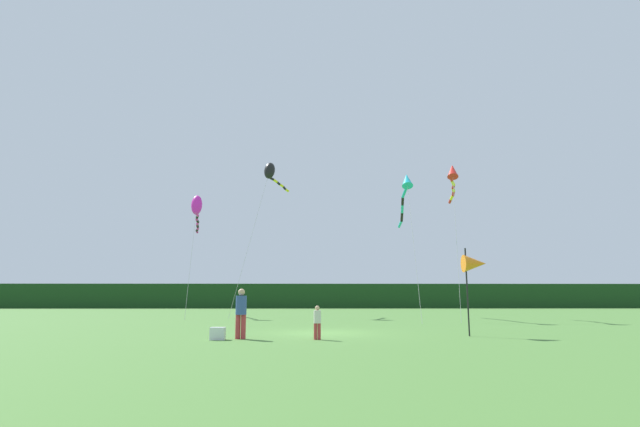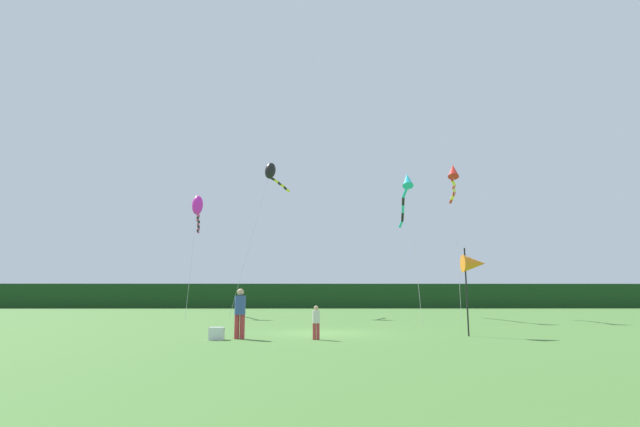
{
  "view_description": "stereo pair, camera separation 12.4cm",
  "coord_description": "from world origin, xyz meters",
  "px_view_note": "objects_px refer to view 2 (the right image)",
  "views": [
    {
      "loc": [
        -0.43,
        -21.0,
        1.52
      ],
      "look_at": [
        0.0,
        6.0,
        6.15
      ],
      "focal_mm": 27.19,
      "sensor_mm": 36.0,
      "label": 1
    },
    {
      "loc": [
        -0.31,
        -21.0,
        1.52
      ],
      "look_at": [
        0.0,
        6.0,
        6.15
      ],
      "focal_mm": 27.19,
      "sensor_mm": 36.0,
      "label": 2
    }
  ],
  "objects_px": {
    "kite_black": "(271,172)",
    "kite_red": "(453,176)",
    "kite_magenta": "(198,209)",
    "person_child": "(316,321)",
    "cooler_box": "(217,334)",
    "person_adult": "(240,311)",
    "banner_flag_pole": "(474,264)",
    "kite_cyan": "(406,190)"
  },
  "relations": [
    {
      "from": "kite_red",
      "to": "kite_cyan",
      "type": "distance_m",
      "value": 3.54
    },
    {
      "from": "banner_flag_pole",
      "to": "kite_red",
      "type": "relative_size",
      "value": 0.31
    },
    {
      "from": "person_child",
      "to": "kite_cyan",
      "type": "distance_m",
      "value": 19.24
    },
    {
      "from": "person_child",
      "to": "kite_magenta",
      "type": "relative_size",
      "value": 0.12
    },
    {
      "from": "kite_red",
      "to": "kite_magenta",
      "type": "relative_size",
      "value": 1.11
    },
    {
      "from": "banner_flag_pole",
      "to": "kite_cyan",
      "type": "distance_m",
      "value": 15.92
    },
    {
      "from": "person_adult",
      "to": "person_child",
      "type": "xyz_separation_m",
      "value": [
        2.78,
        -0.32,
        -0.34
      ]
    },
    {
      "from": "cooler_box",
      "to": "kite_red",
      "type": "height_order",
      "value": "kite_red"
    },
    {
      "from": "person_child",
      "to": "kite_black",
      "type": "height_order",
      "value": "kite_black"
    },
    {
      "from": "kite_cyan",
      "to": "kite_red",
      "type": "bearing_deg",
      "value": -3.06
    },
    {
      "from": "banner_flag_pole",
      "to": "person_child",
      "type": "bearing_deg",
      "value": -167.1
    },
    {
      "from": "person_adult",
      "to": "cooler_box",
      "type": "bearing_deg",
      "value": -154.55
    },
    {
      "from": "person_adult",
      "to": "cooler_box",
      "type": "relative_size",
      "value": 3.49
    },
    {
      "from": "kite_cyan",
      "to": "kite_black",
      "type": "bearing_deg",
      "value": 149.85
    },
    {
      "from": "person_child",
      "to": "cooler_box",
      "type": "distance_m",
      "value": 3.56
    },
    {
      "from": "cooler_box",
      "to": "kite_magenta",
      "type": "distance_m",
      "value": 22.38
    },
    {
      "from": "cooler_box",
      "to": "kite_red",
      "type": "distance_m",
      "value": 23.02
    },
    {
      "from": "kite_black",
      "to": "kite_red",
      "type": "bearing_deg",
      "value": -24.21
    },
    {
      "from": "person_child",
      "to": "banner_flag_pole",
      "type": "xyz_separation_m",
      "value": [
        6.25,
        1.43,
        2.11
      ]
    },
    {
      "from": "kite_black",
      "to": "kite_magenta",
      "type": "bearing_deg",
      "value": -160.32
    },
    {
      "from": "person_child",
      "to": "person_adult",
      "type": "bearing_deg",
      "value": 173.49
    },
    {
      "from": "person_adult",
      "to": "person_child",
      "type": "distance_m",
      "value": 2.82
    },
    {
      "from": "person_adult",
      "to": "banner_flag_pole",
      "type": "distance_m",
      "value": 9.27
    },
    {
      "from": "kite_black",
      "to": "cooler_box",
      "type": "bearing_deg",
      "value": -89.48
    },
    {
      "from": "person_adult",
      "to": "person_child",
      "type": "relative_size",
      "value": 1.51
    },
    {
      "from": "person_adult",
      "to": "kite_red",
      "type": "height_order",
      "value": "kite_red"
    },
    {
      "from": "cooler_box",
      "to": "kite_cyan",
      "type": "xyz_separation_m",
      "value": [
        10.02,
        16.1,
        8.84
      ]
    },
    {
      "from": "person_adult",
      "to": "kite_red",
      "type": "relative_size",
      "value": 0.16
    },
    {
      "from": "kite_red",
      "to": "kite_black",
      "type": "height_order",
      "value": "kite_black"
    },
    {
      "from": "kite_red",
      "to": "kite_magenta",
      "type": "distance_m",
      "value": 19.7
    },
    {
      "from": "banner_flag_pole",
      "to": "kite_magenta",
      "type": "distance_m",
      "value": 24.86
    },
    {
      "from": "person_adult",
      "to": "kite_magenta",
      "type": "bearing_deg",
      "value": 108.36
    },
    {
      "from": "kite_red",
      "to": "kite_black",
      "type": "xyz_separation_m",
      "value": [
        -13.6,
        6.12,
        1.8
      ]
    },
    {
      "from": "kite_black",
      "to": "kite_cyan",
      "type": "bearing_deg",
      "value": -30.15
    },
    {
      "from": "person_child",
      "to": "cooler_box",
      "type": "xyz_separation_m",
      "value": [
        -3.54,
        -0.04,
        -0.45
      ]
    },
    {
      "from": "person_child",
      "to": "kite_magenta",
      "type": "xyz_separation_m",
      "value": [
        -9.31,
        20.0,
        7.68
      ]
    },
    {
      "from": "person_adult",
      "to": "person_child",
      "type": "bearing_deg",
      "value": -6.51
    },
    {
      "from": "kite_black",
      "to": "person_adult",
      "type": "bearing_deg",
      "value": -87.48
    },
    {
      "from": "cooler_box",
      "to": "banner_flag_pole",
      "type": "distance_m",
      "value": 10.22
    },
    {
      "from": "person_adult",
      "to": "banner_flag_pole",
      "type": "bearing_deg",
      "value": 7.03
    },
    {
      "from": "kite_cyan",
      "to": "cooler_box",
      "type": "bearing_deg",
      "value": -121.89
    },
    {
      "from": "kite_red",
      "to": "kite_magenta",
      "type": "xyz_separation_m",
      "value": [
        -19.18,
        4.12,
        -1.72
      ]
    }
  ]
}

